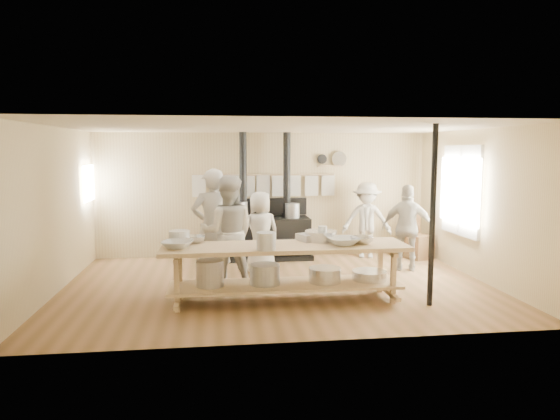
{
  "coord_description": "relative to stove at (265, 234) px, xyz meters",
  "views": [
    {
      "loc": [
        -0.97,
        -8.03,
        2.22
      ],
      "look_at": [
        0.06,
        0.2,
        1.24
      ],
      "focal_mm": 32.0,
      "sensor_mm": 36.0,
      "label": 1
    }
  ],
  "objects": [
    {
      "name": "window_right",
      "position": [
        3.48,
        -1.52,
        0.98
      ],
      "size": [
        0.09,
        1.5,
        1.65
      ],
      "color": "beige",
      "rests_on": "ground"
    },
    {
      "name": "left_opening",
      "position": [
        -3.44,
        -0.12,
        1.08
      ],
      "size": [
        0.0,
        0.9,
        0.9
      ],
      "color": "white",
      "rests_on": "ground"
    },
    {
      "name": "cook_left",
      "position": [
        -0.81,
        -2.21,
        0.4
      ],
      "size": [
        0.94,
        0.75,
        1.84
      ],
      "primitive_type": "imported",
      "rotation": [
        0.0,
        0.0,
        3.08
      ],
      "color": "beige",
      "rests_on": "ground"
    },
    {
      "name": "bucket_galv",
      "position": [
        -0.31,
        -3.35,
        0.45
      ],
      "size": [
        0.34,
        0.34,
        0.25
      ],
      "primitive_type": "cylinder",
      "rotation": [
        0.0,
        0.0,
        -0.35
      ],
      "color": "gray",
      "rests_on": "prep_table"
    },
    {
      "name": "bowl_white_b",
      "position": [
        0.85,
        -3.12,
        0.39
      ],
      "size": [
        0.52,
        0.52,
        0.11
      ],
      "primitive_type": "imported",
      "rotation": [
        0.0,
        0.0,
        1.72
      ],
      "color": "silver",
      "rests_on": "prep_table"
    },
    {
      "name": "bowl_steel_a",
      "position": [
        -1.33,
        -2.69,
        0.38
      ],
      "size": [
        0.47,
        0.47,
        0.1
      ],
      "primitive_type": "imported",
      "rotation": [
        0.0,
        0.0,
        0.93
      ],
      "color": "silver",
      "rests_on": "prep_table"
    },
    {
      "name": "deep_bowl_enamel",
      "position": [
        -1.54,
        -2.69,
        0.43
      ],
      "size": [
        0.32,
        0.32,
        0.19
      ],
      "primitive_type": "cylinder",
      "rotation": [
        0.0,
        0.0,
        0.05
      ],
      "color": "silver",
      "rests_on": "prep_table"
    },
    {
      "name": "prep_table",
      "position": [
        -0.0,
        -3.02,
        -0.0
      ],
      "size": [
        3.6,
        0.9,
        0.85
      ],
      "color": "tan",
      "rests_on": "ground"
    },
    {
      "name": "bowl_steel_b",
      "position": [
        1.15,
        -3.06,
        0.38
      ],
      "size": [
        0.44,
        0.44,
        0.11
      ],
      "primitive_type": "imported",
      "rotation": [
        0.0,
        0.0,
        3.52
      ],
      "color": "silver",
      "rests_on": "prep_table"
    },
    {
      "name": "support_post",
      "position": [
        2.06,
        -3.47,
        0.78
      ],
      "size": [
        0.08,
        0.08,
        2.6
      ],
      "primitive_type": "cylinder",
      "color": "black",
      "rests_on": "ground"
    },
    {
      "name": "pitcher",
      "position": [
        0.63,
        -2.69,
        0.44
      ],
      "size": [
        0.16,
        0.16,
        0.22
      ],
      "primitive_type": "cylinder",
      "rotation": [
        0.0,
        0.0,
        0.12
      ],
      "color": "silver",
      "rests_on": "prep_table"
    },
    {
      "name": "cook_by_window",
      "position": [
        2.11,
        -0.18,
        0.27
      ],
      "size": [
        1.14,
        0.84,
        1.58
      ],
      "primitive_type": "imported",
      "rotation": [
        0.0,
        0.0,
        -0.27
      ],
      "color": "beige",
      "rests_on": "ground"
    },
    {
      "name": "chair",
      "position": [
        3.15,
        -0.4,
        -0.23
      ],
      "size": [
        0.6,
        0.6,
        0.99
      ],
      "rotation": [
        0.0,
        0.0,
        0.38
      ],
      "color": "#4E381F",
      "rests_on": "ground"
    },
    {
      "name": "ground",
      "position": [
        0.01,
        -2.12,
        -0.52
      ],
      "size": [
        7.0,
        7.0,
        0.0
      ],
      "primitive_type": "plane",
      "color": "brown",
      "rests_on": "ground"
    },
    {
      "name": "cook_far_left",
      "position": [
        -1.06,
        -1.9,
        0.45
      ],
      "size": [
        0.8,
        0.62,
        1.93
      ],
      "primitive_type": "imported",
      "rotation": [
        0.0,
        0.0,
        3.39
      ],
      "color": "beige",
      "rests_on": "ground"
    },
    {
      "name": "stove",
      "position": [
        0.0,
        0.0,
        0.0
      ],
      "size": [
        1.9,
        0.75,
        2.6
      ],
      "color": "black",
      "rests_on": "ground"
    },
    {
      "name": "back_wall_shelf",
      "position": [
        1.47,
        0.32,
        1.48
      ],
      "size": [
        0.63,
        0.14,
        0.32
      ],
      "color": "tan",
      "rests_on": "ground"
    },
    {
      "name": "cook_center",
      "position": [
        -0.2,
        -1.16,
        0.23
      ],
      "size": [
        0.83,
        0.65,
        1.5
      ],
      "primitive_type": "imported",
      "rotation": [
        0.0,
        0.0,
        3.41
      ],
      "color": "beige",
      "rests_on": "ground"
    },
    {
      "name": "cook_right",
      "position": [
        2.53,
        -1.38,
        0.28
      ],
      "size": [
        1.02,
        0.7,
        1.61
      ],
      "primitive_type": "imported",
      "rotation": [
        0.0,
        0.0,
        2.78
      ],
      "color": "beige",
      "rests_on": "ground"
    },
    {
      "name": "roasting_pan",
      "position": [
        0.5,
        -2.69,
        0.38
      ],
      "size": [
        0.57,
        0.48,
        0.11
      ],
      "primitive_type": "cube",
      "rotation": [
        0.0,
        0.0,
        0.41
      ],
      "color": "#B2B2B7",
      "rests_on": "prep_table"
    },
    {
      "name": "bowl_white_a",
      "position": [
        -1.54,
        -3.07,
        0.38
      ],
      "size": [
        0.53,
        0.53,
        0.11
      ],
      "primitive_type": "imported",
      "rotation": [
        0.0,
        0.0,
        -0.25
      ],
      "color": "silver",
      "rests_on": "prep_table"
    },
    {
      "name": "mixing_bowl_large",
      "position": [
        0.59,
        -2.75,
        0.41
      ],
      "size": [
        0.53,
        0.53,
        0.16
      ],
      "primitive_type": "cylinder",
      "rotation": [
        0.0,
        0.0,
        -0.1
      ],
      "color": "silver",
      "rests_on": "prep_table"
    },
    {
      "name": "room_shell",
      "position": [
        0.01,
        -2.12,
        1.1
      ],
      "size": [
        7.0,
        7.0,
        7.0
      ],
      "color": "#CDB483",
      "rests_on": "ground"
    },
    {
      "name": "towel_rail",
      "position": [
        0.01,
        0.28,
        1.03
      ],
      "size": [
        3.0,
        0.04,
        0.47
      ],
      "color": "tan",
      "rests_on": "ground"
    }
  ]
}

